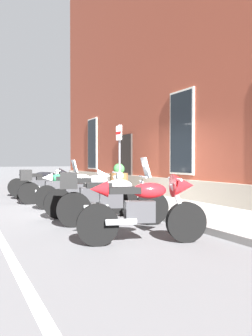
{
  "coord_description": "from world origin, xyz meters",
  "views": [
    {
      "loc": [
        8.75,
        -3.79,
        1.25
      ],
      "look_at": [
        1.02,
        -0.1,
        1.07
      ],
      "focal_mm": 37.5,
      "sensor_mm": 36.0,
      "label": 1
    }
  ],
  "objects_px": {
    "motorcycle_grey_naked": "(93,195)",
    "motorcycle_silver_touring": "(108,197)",
    "motorcycle_green_touring": "(51,185)",
    "parking_sign": "(119,150)",
    "motorcycle_white_sport": "(80,187)",
    "barrel_planter": "(119,180)",
    "motorcycle_red_sport": "(148,206)",
    "motorcycle_black_sport": "(47,182)",
    "motorcycle_black_naked": "(40,183)"
  },
  "relations": [
    {
      "from": "motorcycle_grey_naked",
      "to": "motorcycle_silver_touring",
      "type": "relative_size",
      "value": 0.99
    },
    {
      "from": "motorcycle_green_touring",
      "to": "parking_sign",
      "type": "height_order",
      "value": "parking_sign"
    },
    {
      "from": "motorcycle_white_sport",
      "to": "barrel_planter",
      "type": "height_order",
      "value": "barrel_planter"
    },
    {
      "from": "motorcycle_green_touring",
      "to": "motorcycle_red_sport",
      "type": "bearing_deg",
      "value": 1.25
    },
    {
      "from": "motorcycle_black_sport",
      "to": "parking_sign",
      "type": "height_order",
      "value": "parking_sign"
    },
    {
      "from": "motorcycle_red_sport",
      "to": "barrel_planter",
      "type": "relative_size",
      "value": 1.88
    },
    {
      "from": "barrel_planter",
      "to": "motorcycle_black_sport",
      "type": "bearing_deg",
      "value": -92.1
    },
    {
      "from": "motorcycle_green_touring",
      "to": "motorcycle_grey_naked",
      "type": "bearing_deg",
      "value": 4.84
    },
    {
      "from": "motorcycle_green_touring",
      "to": "motorcycle_white_sport",
      "type": "relative_size",
      "value": 0.99
    },
    {
      "from": "motorcycle_white_sport",
      "to": "parking_sign",
      "type": "relative_size",
      "value": 0.94
    },
    {
      "from": "motorcycle_grey_naked",
      "to": "parking_sign",
      "type": "relative_size",
      "value": 0.94
    },
    {
      "from": "motorcycle_green_touring",
      "to": "motorcycle_grey_naked",
      "type": "xyz_separation_m",
      "value": [
        2.92,
        0.25,
        -0.04
      ]
    },
    {
      "from": "motorcycle_white_sport",
      "to": "motorcycle_silver_touring",
      "type": "distance_m",
      "value": 2.56
    },
    {
      "from": "motorcycle_red_sport",
      "to": "motorcycle_silver_touring",
      "type": "bearing_deg",
      "value": 179.57
    },
    {
      "from": "motorcycle_grey_naked",
      "to": "parking_sign",
      "type": "height_order",
      "value": "parking_sign"
    },
    {
      "from": "motorcycle_grey_naked",
      "to": "motorcycle_black_sport",
      "type": "bearing_deg",
      "value": -178.82
    },
    {
      "from": "motorcycle_green_touring",
      "to": "parking_sign",
      "type": "xyz_separation_m",
      "value": [
        0.54,
        1.97,
        1.03
      ]
    },
    {
      "from": "motorcycle_black_sport",
      "to": "motorcycle_silver_touring",
      "type": "xyz_separation_m",
      "value": [
        5.28,
        -0.03,
        -0.0
      ]
    },
    {
      "from": "motorcycle_black_naked",
      "to": "motorcycle_red_sport",
      "type": "xyz_separation_m",
      "value": [
        8.07,
        -0.07,
        0.1
      ]
    },
    {
      "from": "motorcycle_green_touring",
      "to": "motorcycle_silver_touring",
      "type": "height_order",
      "value": "motorcycle_silver_touring"
    },
    {
      "from": "parking_sign",
      "to": "barrel_planter",
      "type": "distance_m",
      "value": 2.12
    },
    {
      "from": "motorcycle_black_naked",
      "to": "motorcycle_grey_naked",
      "type": "distance_m",
      "value": 5.37
    },
    {
      "from": "motorcycle_grey_naked",
      "to": "motorcycle_red_sport",
      "type": "height_order",
      "value": "motorcycle_red_sport"
    },
    {
      "from": "motorcycle_green_touring",
      "to": "barrel_planter",
      "type": "distance_m",
      "value": 2.96
    },
    {
      "from": "motorcycle_black_sport",
      "to": "barrel_planter",
      "type": "height_order",
      "value": "barrel_planter"
    },
    {
      "from": "barrel_planter",
      "to": "motorcycle_red_sport",
      "type": "bearing_deg",
      "value": -20.99
    },
    {
      "from": "motorcycle_silver_touring",
      "to": "parking_sign",
      "type": "xyz_separation_m",
      "value": [
        -3.49,
        1.83,
        1.02
      ]
    },
    {
      "from": "motorcycle_green_touring",
      "to": "motorcycle_red_sport",
      "type": "xyz_separation_m",
      "value": [
        5.63,
        0.12,
        0.04
      ]
    },
    {
      "from": "motorcycle_black_sport",
      "to": "motorcycle_white_sport",
      "type": "height_order",
      "value": "motorcycle_white_sport"
    },
    {
      "from": "motorcycle_red_sport",
      "to": "barrel_planter",
      "type": "height_order",
      "value": "barrel_planter"
    },
    {
      "from": "motorcycle_red_sport",
      "to": "motorcycle_grey_naked",
      "type": "bearing_deg",
      "value": 177.36
    },
    {
      "from": "motorcycle_grey_naked",
      "to": "parking_sign",
      "type": "bearing_deg",
      "value": 144.14
    },
    {
      "from": "motorcycle_grey_naked",
      "to": "barrel_planter",
      "type": "height_order",
      "value": "barrel_planter"
    },
    {
      "from": "parking_sign",
      "to": "motorcycle_red_sport",
      "type": "bearing_deg",
      "value": -19.94
    },
    {
      "from": "motorcycle_silver_touring",
      "to": "parking_sign",
      "type": "bearing_deg",
      "value": 152.3
    },
    {
      "from": "motorcycle_black_sport",
      "to": "motorcycle_grey_naked",
      "type": "relative_size",
      "value": 0.96
    },
    {
      "from": "motorcycle_red_sport",
      "to": "motorcycle_white_sport",
      "type": "bearing_deg",
      "value": 176.01
    },
    {
      "from": "motorcycle_red_sport",
      "to": "parking_sign",
      "type": "xyz_separation_m",
      "value": [
        -5.09,
        1.85,
        1.0
      ]
    },
    {
      "from": "motorcycle_black_naked",
      "to": "motorcycle_grey_naked",
      "type": "bearing_deg",
      "value": 0.54
    },
    {
      "from": "motorcycle_black_sport",
      "to": "barrel_planter",
      "type": "xyz_separation_m",
      "value": [
        0.09,
        2.56,
        -0.0
      ]
    },
    {
      "from": "motorcycle_silver_touring",
      "to": "motorcycle_green_touring",
      "type": "bearing_deg",
      "value": -178.09
    },
    {
      "from": "motorcycle_black_sport",
      "to": "motorcycle_grey_naked",
      "type": "xyz_separation_m",
      "value": [
        4.17,
        0.09,
        -0.06
      ]
    },
    {
      "from": "motorcycle_grey_naked",
      "to": "motorcycle_red_sport",
      "type": "xyz_separation_m",
      "value": [
        2.71,
        -0.12,
        0.08
      ]
    },
    {
      "from": "motorcycle_white_sport",
      "to": "motorcycle_silver_touring",
      "type": "relative_size",
      "value": 0.99
    },
    {
      "from": "motorcycle_silver_touring",
      "to": "barrel_planter",
      "type": "relative_size",
      "value": 2.05
    },
    {
      "from": "parking_sign",
      "to": "motorcycle_green_touring",
      "type": "bearing_deg",
      "value": -105.28
    },
    {
      "from": "motorcycle_white_sport",
      "to": "motorcycle_silver_touring",
      "type": "xyz_separation_m",
      "value": [
        2.55,
        -0.28,
        -0.01
      ]
    },
    {
      "from": "parking_sign",
      "to": "motorcycle_black_naked",
      "type": "bearing_deg",
      "value": -149.32
    },
    {
      "from": "motorcycle_black_naked",
      "to": "motorcycle_red_sport",
      "type": "relative_size",
      "value": 1.11
    },
    {
      "from": "motorcycle_black_naked",
      "to": "motorcycle_silver_touring",
      "type": "relative_size",
      "value": 1.02
    }
  ]
}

